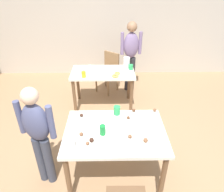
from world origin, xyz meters
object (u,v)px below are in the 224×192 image
at_px(pitcher_far, 127,63).
at_px(mixing_bowl, 111,146).
at_px(person_girl_near, 38,131).
at_px(person_adult_far, 131,51).
at_px(dining_table_near, 115,137).
at_px(soda_can, 103,130).
at_px(dining_table_far, 103,77).
at_px(chair_far_table, 109,70).

bearing_deg(pitcher_far, mixing_bowl, -98.69).
xyz_separation_m(person_girl_near, person_adult_far, (1.28, 2.43, 0.10)).
bearing_deg(dining_table_near, person_adult_far, 80.31).
bearing_deg(person_adult_far, soda_can, -102.74).
bearing_deg(dining_table_near, dining_table_far, 96.09).
relative_size(dining_table_near, mixing_bowl, 5.69).
bearing_deg(chair_far_table, mixing_bowl, -89.67).
relative_size(person_adult_far, soda_can, 12.47).
bearing_deg(mixing_bowl, dining_table_near, 79.69).
height_order(chair_far_table, mixing_bowl, chair_far_table).
xyz_separation_m(chair_far_table, soda_can, (-0.08, -2.41, 0.31)).
xyz_separation_m(chair_far_table, pitcher_far, (0.34, -0.49, 0.36)).
relative_size(dining_table_near, soda_can, 9.72).
height_order(dining_table_far, chair_far_table, chair_far_table).
height_order(chair_far_table, person_adult_far, person_adult_far).
xyz_separation_m(person_girl_near, soda_can, (0.73, 0.01, 0.00)).
bearing_deg(chair_far_table, pitcher_far, -55.27).
height_order(dining_table_near, person_girl_near, person_girl_near).
xyz_separation_m(dining_table_near, mixing_bowl, (-0.05, -0.28, 0.13)).
relative_size(chair_far_table, person_girl_near, 0.64).
height_order(dining_table_near, soda_can, soda_can).
bearing_deg(person_girl_near, dining_table_near, 4.35).
relative_size(chair_far_table, mixing_bowl, 4.17).
bearing_deg(person_adult_far, person_girl_near, -117.74).
height_order(person_adult_far, soda_can, person_adult_far).
distance_m(dining_table_far, soda_can, 1.76).
bearing_deg(person_adult_far, dining_table_far, -131.00).
bearing_deg(person_girl_near, chair_far_table, 71.56).
relative_size(chair_far_table, pitcher_far, 4.09).
height_order(dining_table_near, person_adult_far, person_adult_far).
distance_m(dining_table_near, pitcher_far, 1.89).
xyz_separation_m(person_adult_far, mixing_bowl, (-0.45, -2.64, -0.13)).
bearing_deg(mixing_bowl, pitcher_far, 81.31).
bearing_deg(soda_can, chair_far_table, 88.16).
height_order(dining_table_far, person_girl_near, person_girl_near).
distance_m(chair_far_table, mixing_bowl, 2.65).
bearing_deg(chair_far_table, dining_table_near, -88.39).
relative_size(dining_table_near, person_adult_far, 0.78).
bearing_deg(pitcher_far, soda_can, -102.35).
bearing_deg(chair_far_table, person_adult_far, 0.87).
xyz_separation_m(chair_far_table, person_adult_far, (0.47, 0.01, 0.42)).
xyz_separation_m(chair_far_table, mixing_bowl, (0.02, -2.63, 0.28)).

